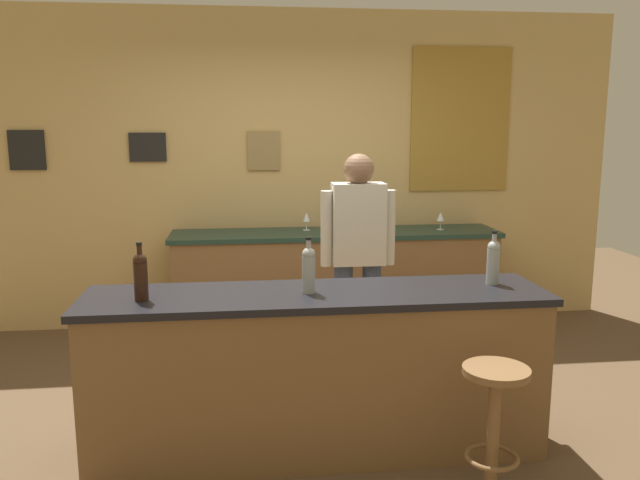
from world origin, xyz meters
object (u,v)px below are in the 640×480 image
wine_bottle_b (309,268)px  bartender (358,253)px  bar_stool (494,411)px  wine_bottle_c (493,260)px  wine_glass_a (306,218)px  wine_bottle_a (141,275)px  wine_glass_b (441,217)px

wine_bottle_b → bartender: bearing=65.2°
bar_stool → wine_bottle_c: (0.22, 0.65, 0.60)m
wine_bottle_b → wine_glass_a: size_ratio=1.97×
wine_bottle_b → wine_bottle_c: bearing=3.8°
bar_stool → wine_bottle_b: (-0.84, 0.58, 0.60)m
wine_bottle_a → wine_bottle_c: (1.93, 0.12, 0.00)m
wine_bottle_b → wine_bottle_c: same height
wine_bottle_b → wine_bottle_c: (1.06, 0.07, 0.00)m
wine_glass_a → wine_glass_b: size_ratio=1.00×
bar_stool → wine_bottle_c: bearing=71.0°
wine_bottle_c → wine_bottle_b: bearing=-176.2°
wine_bottle_a → wine_bottle_c: 1.94m
wine_bottle_b → wine_glass_b: (1.37, 2.04, -0.05)m
wine_bottle_b → bar_stool: bearing=-34.6°
wine_bottle_a → wine_bottle_b: same height
bartender → wine_glass_b: (0.93, 1.09, 0.07)m
bartender → wine_bottle_c: bartender is taller
bar_stool → wine_glass_a: wine_glass_a is taller
wine_glass_a → wine_bottle_c: bearing=-67.5°
bar_stool → wine_bottle_a: size_ratio=2.22×
wine_glass_b → bar_stool: bearing=-101.5°
bartender → wine_glass_b: 1.43m
wine_bottle_c → wine_glass_b: size_ratio=1.97×
bartender → wine_bottle_a: (-1.31, -1.00, 0.12)m
wine_glass_a → wine_glass_b: 1.17m
wine_bottle_a → wine_bottle_c: size_ratio=1.00×
wine_bottle_a → wine_glass_a: size_ratio=1.97×
wine_bottle_a → bartender: bearing=37.4°
wine_bottle_b → wine_glass_a: (0.20, 2.15, -0.05)m
bar_stool → wine_glass_b: bearing=78.5°
bar_stool → wine_bottle_b: bearing=145.4°
wine_bottle_a → wine_glass_b: wine_bottle_a is taller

